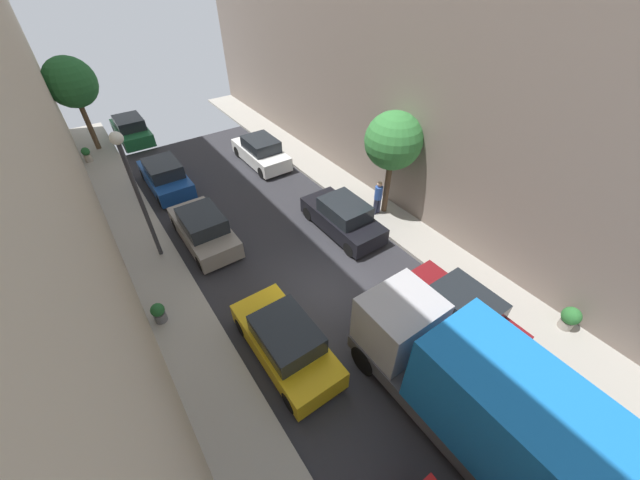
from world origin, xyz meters
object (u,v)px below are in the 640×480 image
(pedestrian, at_px, (378,197))
(potted_plant_2, at_px, (570,318))
(parked_car_left_5, at_px, (131,130))
(potted_plant_3, at_px, (87,154))
(parked_car_right_1, at_px, (459,311))
(parked_car_right_3, at_px, (261,152))
(parked_car_right_2, at_px, (343,217))
(street_tree_0, at_px, (71,83))
(parked_car_left_2, at_px, (286,342))
(delivery_truck, at_px, (474,394))
(parked_car_left_4, at_px, (165,176))
(lamp_post, at_px, (133,180))
(street_tree_1, at_px, (393,141))
(parked_car_left_3, at_px, (204,229))
(potted_plant_1, at_px, (159,312))

(pedestrian, xyz_separation_m, potted_plant_2, (0.83, -8.61, -0.43))
(parked_car_left_5, distance_m, potted_plant_3, 3.42)
(potted_plant_2, bearing_deg, parked_car_right_1, 141.26)
(parked_car_right_3, distance_m, pedestrian, 8.05)
(parked_car_right_2, height_order, potted_plant_3, parked_car_right_2)
(pedestrian, height_order, street_tree_0, street_tree_0)
(parked_car_left_2, xyz_separation_m, parked_car_right_2, (5.40, 4.06, 0.00))
(parked_car_right_3, distance_m, potted_plant_3, 10.16)
(parked_car_left_5, bearing_deg, delivery_truck, -83.56)
(parked_car_left_2, xyz_separation_m, parked_car_left_5, (0.00, 19.36, 0.00))
(parked_car_left_4, distance_m, parked_car_right_3, 5.42)
(parked_car_left_2, relative_size, parked_car_right_2, 1.00)
(potted_plant_2, height_order, lamp_post, lamp_post)
(parked_car_left_5, distance_m, parked_car_right_1, 22.34)
(parked_car_left_2, bearing_deg, street_tree_1, 26.79)
(pedestrian, xyz_separation_m, lamp_post, (-9.32, 3.04, 2.60))
(delivery_truck, xyz_separation_m, potted_plant_3, (-5.64, 22.17, -1.19))
(potted_plant_2, bearing_deg, street_tree_1, 92.46)
(potted_plant_3, bearing_deg, parked_car_right_1, -67.29)
(parked_car_left_2, xyz_separation_m, parked_car_left_4, (0.00, 12.23, 0.00))
(street_tree_1, distance_m, lamp_post, 10.25)
(parked_car_left_5, height_order, parked_car_right_2, same)
(street_tree_0, xyz_separation_m, street_tree_1, (10.05, -15.17, -0.36))
(parked_car_right_3, height_order, street_tree_0, street_tree_0)
(parked_car_right_1, xyz_separation_m, parked_car_right_3, (0.00, 14.12, 0.00))
(delivery_truck, bearing_deg, potted_plant_2, -0.34)
(parked_car_right_2, bearing_deg, pedestrian, -1.38)
(parked_car_right_1, bearing_deg, pedestrian, 72.31)
(delivery_truck, height_order, street_tree_0, street_tree_0)
(delivery_truck, bearing_deg, parked_car_right_3, 80.63)
(parked_car_left_2, height_order, potted_plant_3, parked_car_left_2)
(parked_car_left_2, relative_size, parked_car_left_5, 1.00)
(parked_car_left_4, height_order, lamp_post, lamp_post)
(delivery_truck, bearing_deg, street_tree_1, 58.79)
(parked_car_left_2, xyz_separation_m, potted_plant_3, (-2.94, 17.61, -0.12))
(parked_car_left_3, distance_m, parked_car_left_4, 5.39)
(parked_car_left_4, distance_m, lamp_post, 6.26)
(delivery_truck, xyz_separation_m, potted_plant_2, (5.54, -0.03, -1.15))
(parked_car_right_2, relative_size, potted_plant_2, 4.74)
(parked_car_left_3, height_order, parked_car_left_5, same)
(delivery_truck, relative_size, street_tree_1, 1.37)
(potted_plant_1, xyz_separation_m, potted_plant_3, (-0.04, 14.04, 0.04))
(parked_car_right_3, relative_size, pedestrian, 2.44)
(parked_car_right_1, xyz_separation_m, parked_car_right_2, (0.00, 6.38, 0.00))
(potted_plant_1, height_order, lamp_post, lamp_post)
(parked_car_right_3, distance_m, delivery_truck, 16.62)
(parked_car_left_2, bearing_deg, street_tree_0, 96.48)
(parked_car_left_4, bearing_deg, potted_plant_3, 118.66)
(potted_plant_3, bearing_deg, parked_car_left_4, -61.34)
(parked_car_left_3, distance_m, delivery_truck, 11.77)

